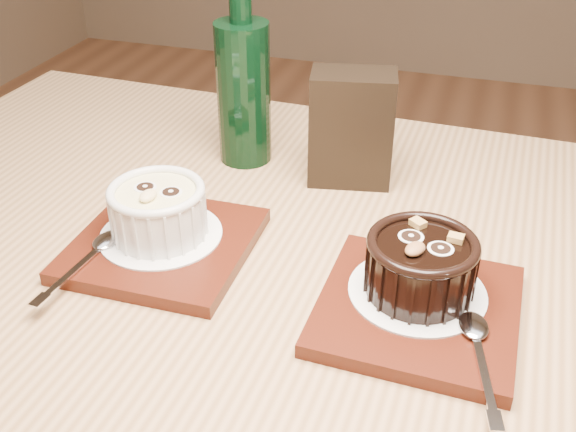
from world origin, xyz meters
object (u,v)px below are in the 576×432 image
ramekin_dark (421,263)px  green_bottle (243,88)px  tray_left (164,245)px  tray_right (417,310)px  table (303,333)px  ramekin_white (158,209)px  condiment_stand (351,128)px

ramekin_dark → green_bottle: 0.36m
tray_left → tray_right: (0.27, -0.03, 0.00)m
table → tray_left: (-0.15, -0.02, 0.10)m
table → ramekin_white: (-0.16, -0.01, 0.14)m
ramekin_white → condiment_stand: condiment_stand is taller
table → ramekin_white: size_ratio=12.17×
tray_left → ramekin_white: bearing=129.7°
ramekin_white → green_bottle: 0.23m
table → tray_right: (0.12, -0.04, 0.10)m
table → green_bottle: bearing=123.9°
tray_right → condiment_stand: 0.27m
ramekin_white → ramekin_dark: bearing=-0.4°
table → tray_left: 0.18m
ramekin_white → ramekin_dark: size_ratio=0.98×
ramekin_dark → condiment_stand: 0.25m
table → tray_right: tray_right is taller
condiment_stand → green_bottle: 0.15m
table → tray_left: bearing=-174.1°
ramekin_dark → green_bottle: size_ratio=0.40×
ramekin_white → green_bottle: bearing=89.3°
tray_right → condiment_stand: bearing=116.8°
green_bottle → ramekin_dark: bearing=-42.3°
tray_left → ramekin_dark: size_ratio=1.75×
tray_left → tray_right: same height
condiment_stand → tray_left: bearing=-125.8°
ramekin_white → ramekin_dark: (0.27, -0.02, 0.00)m
green_bottle → tray_right: bearing=-43.8°
condiment_stand → green_bottle: bearing=173.7°
table → condiment_stand: size_ratio=8.78×
table → tray_right: bearing=-18.9°
ramekin_dark → condiment_stand: bearing=139.7°
tray_left → ramekin_dark: ramekin_dark is taller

